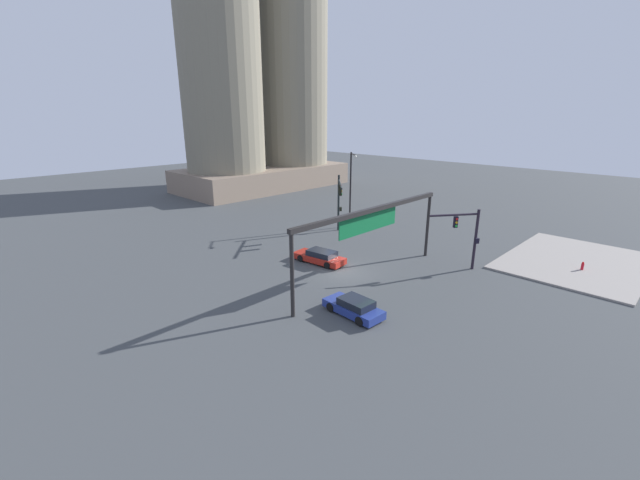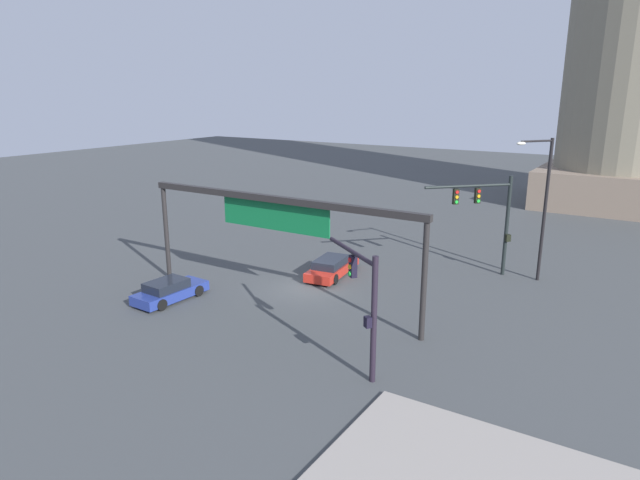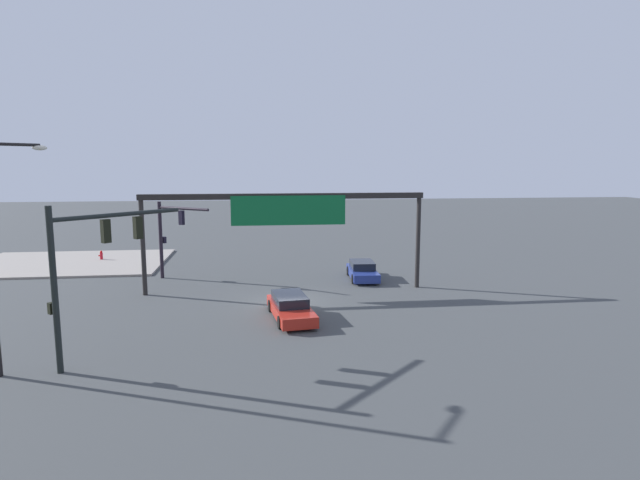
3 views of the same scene
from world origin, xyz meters
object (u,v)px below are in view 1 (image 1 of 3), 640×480
Objects in this scene: sedan_car_waiting_far at (354,307)px; traffic_signal_near_corner at (467,231)px; sedan_car_approaching at (320,257)px; streetlamp_curved_arm at (351,185)px; traffic_signal_opposite_side at (339,196)px; fire_hydrant_on_curb at (583,266)px.

traffic_signal_near_corner is at bearing -93.59° from sedan_car_waiting_far.
streetlamp_curved_arm is at bearing -69.57° from sedan_car_approaching.
traffic_signal_near_corner is at bearing -150.49° from sedan_car_approaching.
traffic_signal_opposite_side is 1.26× the size of sedan_car_approaching.
traffic_signal_near_corner is 12.93m from sedan_car_approaching.
fire_hydrant_on_curb is at bearing 60.35° from traffic_signal_opposite_side.
sedan_car_waiting_far is (-13.07, 1.47, -2.90)m from traffic_signal_near_corner.
traffic_signal_opposite_side is 9.02× the size of fire_hydrant_on_curb.
traffic_signal_opposite_side is at bearing -56.65° from traffic_signal_near_corner.
traffic_signal_near_corner is 0.61× the size of streetlamp_curved_arm.
traffic_signal_near_corner is 13.47m from sedan_car_waiting_far.
sedan_car_waiting_far is at bearing 29.48° from traffic_signal_near_corner.
sedan_car_waiting_far is at bearing 0.27° from traffic_signal_opposite_side.
traffic_signal_opposite_side is 1.47× the size of sedan_car_waiting_far.
sedan_car_approaching is 7.15× the size of fire_hydrant_on_curb.
streetlamp_curved_arm reaches higher than traffic_signal_opposite_side.
traffic_signal_opposite_side is at bearing -42.31° from sedan_car_waiting_far.
streetlamp_curved_arm is (3.59, 15.97, 1.59)m from traffic_signal_near_corner.
sedan_car_approaching is (-7.57, 10.07, -2.90)m from traffic_signal_near_corner.
streetlamp_curved_arm is 13.40m from sedan_car_approaching.
traffic_signal_near_corner is 7.49× the size of fire_hydrant_on_curb.
streetlamp_curved_arm is at bearing -46.13° from sedan_car_waiting_far.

